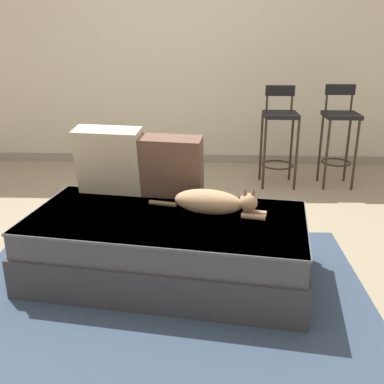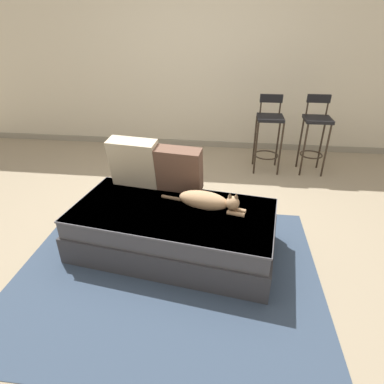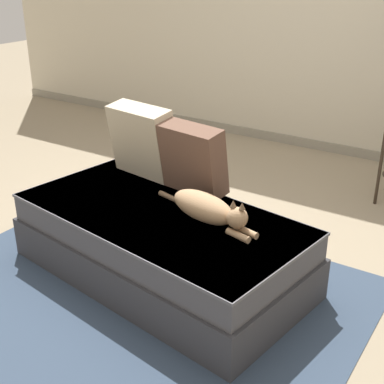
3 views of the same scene
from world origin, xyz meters
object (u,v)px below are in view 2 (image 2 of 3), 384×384
throw_pillow_middle (179,170)px  bar_stool_near_window (269,129)px  couch (173,229)px  bar_stool_by_doorway (316,129)px  throw_pillow_corner (135,163)px  cat (207,201)px

throw_pillow_middle → bar_stool_near_window: bar_stool_near_window is taller
throw_pillow_middle → bar_stool_near_window: 1.76m
couch → bar_stool_near_window: size_ratio=1.87×
bar_stool_near_window → bar_stool_by_doorway: bearing=0.1°
couch → bar_stool_by_doorway: bar_stool_by_doorway is taller
couch → bar_stool_by_doorway: bearing=50.8°
couch → throw_pillow_corner: (-0.41, 0.39, 0.43)m
cat → bar_stool_by_doorway: 2.16m
throw_pillow_corner → bar_stool_by_doorway: (1.90, 1.44, -0.07)m
bar_stool_by_doorway → throw_pillow_middle: bearing=-134.7°
cat → throw_pillow_corner: bearing=153.6°
throw_pillow_middle → throw_pillow_corner: bearing=171.5°
throw_pillow_corner → bar_stool_by_doorway: bar_stool_by_doorway is taller
throw_pillow_middle → bar_stool_by_doorway: bearing=45.3°
cat → bar_stool_by_doorway: (1.22, 1.78, 0.09)m
throw_pillow_corner → throw_pillow_middle: throw_pillow_corner is taller
bar_stool_near_window → bar_stool_by_doorway: bar_stool_by_doorway is taller
bar_stool_near_window → throw_pillow_middle: bearing=-121.4°
throw_pillow_corner → bar_stool_by_doorway: 2.39m
bar_stool_near_window → cat: bearing=-109.9°
cat → bar_stool_by_doorway: size_ratio=0.75×
throw_pillow_middle → bar_stool_near_window: bearing=58.6°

